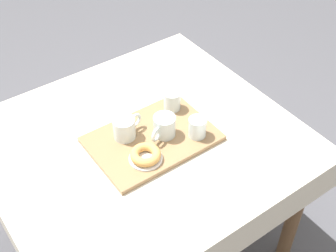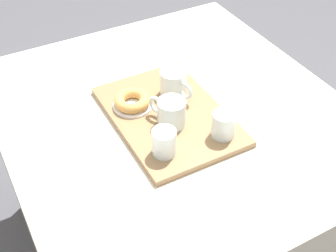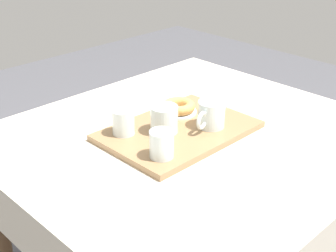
{
  "view_description": "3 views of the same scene",
  "coord_description": "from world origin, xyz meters",
  "px_view_note": "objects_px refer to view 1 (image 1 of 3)",
  "views": [
    {
      "loc": [
        -0.66,
        -1.1,
        1.97
      ],
      "look_at": [
        0.1,
        -0.04,
        0.76
      ],
      "focal_mm": 48.62,
      "sensor_mm": 36.0,
      "label": 1
    },
    {
      "loc": [
        0.99,
        -0.55,
        1.65
      ],
      "look_at": [
        0.09,
        -0.07,
        0.75
      ],
      "focal_mm": 48.24,
      "sensor_mm": 36.0,
      "label": 2
    },
    {
      "loc": [
        1.0,
        0.91,
        1.42
      ],
      "look_at": [
        0.09,
        -0.02,
        0.78
      ],
      "focal_mm": 50.77,
      "sensor_mm": 36.0,
      "label": 3
    }
  ],
  "objects_px": {
    "serving_tray": "(152,139)",
    "tea_mug_right": "(125,128)",
    "donut_plate_left": "(146,158)",
    "sugar_donut_left": "(146,155)",
    "dining_table": "(143,156)",
    "water_glass_far": "(172,101)",
    "water_glass_near": "(197,128)",
    "tea_mug_left": "(164,127)"
  },
  "relations": [
    {
      "from": "serving_tray",
      "to": "tea_mug_right",
      "type": "relative_size",
      "value": 3.67
    },
    {
      "from": "serving_tray",
      "to": "donut_plate_left",
      "type": "height_order",
      "value": "donut_plate_left"
    },
    {
      "from": "sugar_donut_left",
      "to": "serving_tray",
      "type": "bearing_deg",
      "value": 44.77
    },
    {
      "from": "dining_table",
      "to": "water_glass_far",
      "type": "relative_size",
      "value": 14.62
    },
    {
      "from": "serving_tray",
      "to": "water_glass_near",
      "type": "xyz_separation_m",
      "value": [
        0.15,
        -0.09,
        0.05
      ]
    },
    {
      "from": "tea_mug_right",
      "to": "water_glass_near",
      "type": "xyz_separation_m",
      "value": [
        0.23,
        -0.16,
        -0.0
      ]
    },
    {
      "from": "tea_mug_right",
      "to": "water_glass_near",
      "type": "height_order",
      "value": "tea_mug_right"
    },
    {
      "from": "tea_mug_left",
      "to": "dining_table",
      "type": "bearing_deg",
      "value": 144.91
    },
    {
      "from": "dining_table",
      "to": "water_glass_near",
      "type": "bearing_deg",
      "value": -36.34
    },
    {
      "from": "sugar_donut_left",
      "to": "tea_mug_left",
      "type": "bearing_deg",
      "value": 27.35
    },
    {
      "from": "tea_mug_left",
      "to": "sugar_donut_left",
      "type": "height_order",
      "value": "tea_mug_left"
    },
    {
      "from": "tea_mug_left",
      "to": "water_glass_near",
      "type": "distance_m",
      "value": 0.13
    },
    {
      "from": "serving_tray",
      "to": "sugar_donut_left",
      "type": "height_order",
      "value": "sugar_donut_left"
    },
    {
      "from": "tea_mug_left",
      "to": "water_glass_far",
      "type": "relative_size",
      "value": 1.57
    },
    {
      "from": "dining_table",
      "to": "water_glass_near",
      "type": "xyz_separation_m",
      "value": [
        0.18,
        -0.13,
        0.16
      ]
    },
    {
      "from": "tea_mug_left",
      "to": "sugar_donut_left",
      "type": "relative_size",
      "value": 1.1
    },
    {
      "from": "dining_table",
      "to": "serving_tray",
      "type": "bearing_deg",
      "value": -53.64
    },
    {
      "from": "tea_mug_right",
      "to": "donut_plate_left",
      "type": "distance_m",
      "value": 0.15
    },
    {
      "from": "tea_mug_right",
      "to": "donut_plate_left",
      "type": "relative_size",
      "value": 1.04
    },
    {
      "from": "sugar_donut_left",
      "to": "donut_plate_left",
      "type": "bearing_deg",
      "value": 0.0
    },
    {
      "from": "water_glass_far",
      "to": "water_glass_near",
      "type": "bearing_deg",
      "value": -94.9
    },
    {
      "from": "water_glass_near",
      "to": "sugar_donut_left",
      "type": "xyz_separation_m",
      "value": [
        -0.23,
        0.01,
        -0.01
      ]
    },
    {
      "from": "water_glass_near",
      "to": "sugar_donut_left",
      "type": "distance_m",
      "value": 0.23
    },
    {
      "from": "dining_table",
      "to": "donut_plate_left",
      "type": "distance_m",
      "value": 0.18
    },
    {
      "from": "tea_mug_right",
      "to": "dining_table",
      "type": "bearing_deg",
      "value": -27.72
    },
    {
      "from": "dining_table",
      "to": "tea_mug_right",
      "type": "height_order",
      "value": "tea_mug_right"
    },
    {
      "from": "serving_tray",
      "to": "water_glass_far",
      "type": "bearing_deg",
      "value": 29.75
    },
    {
      "from": "water_glass_far",
      "to": "serving_tray",
      "type": "bearing_deg",
      "value": -150.25
    },
    {
      "from": "dining_table",
      "to": "sugar_donut_left",
      "type": "height_order",
      "value": "sugar_donut_left"
    },
    {
      "from": "water_glass_near",
      "to": "sugar_donut_left",
      "type": "bearing_deg",
      "value": 177.72
    },
    {
      "from": "water_glass_far",
      "to": "sugar_donut_left",
      "type": "bearing_deg",
      "value": -144.46
    },
    {
      "from": "serving_tray",
      "to": "donut_plate_left",
      "type": "bearing_deg",
      "value": -135.23
    },
    {
      "from": "water_glass_near",
      "to": "water_glass_far",
      "type": "height_order",
      "value": "same"
    },
    {
      "from": "donut_plate_left",
      "to": "water_glass_near",
      "type": "bearing_deg",
      "value": -2.28
    },
    {
      "from": "water_glass_near",
      "to": "water_glass_far",
      "type": "xyz_separation_m",
      "value": [
        0.02,
        0.19,
        -0.0
      ]
    },
    {
      "from": "tea_mug_left",
      "to": "serving_tray",
      "type": "bearing_deg",
      "value": 161.26
    },
    {
      "from": "donut_plate_left",
      "to": "water_glass_far",
      "type": "bearing_deg",
      "value": 35.54
    },
    {
      "from": "serving_tray",
      "to": "water_glass_near",
      "type": "relative_size",
      "value": 5.95
    },
    {
      "from": "water_glass_near",
      "to": "tea_mug_right",
      "type": "bearing_deg",
      "value": 145.59
    },
    {
      "from": "serving_tray",
      "to": "water_glass_near",
      "type": "bearing_deg",
      "value": -32.08
    },
    {
      "from": "serving_tray",
      "to": "water_glass_far",
      "type": "xyz_separation_m",
      "value": [
        0.17,
        0.09,
        0.05
      ]
    },
    {
      "from": "serving_tray",
      "to": "dining_table",
      "type": "bearing_deg",
      "value": 126.36
    }
  ]
}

